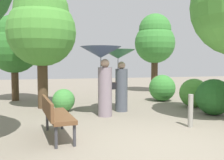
{
  "coord_description": "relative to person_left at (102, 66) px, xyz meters",
  "views": [
    {
      "loc": [
        -2.02,
        -4.53,
        1.58
      ],
      "look_at": [
        0.0,
        3.21,
        1.02
      ],
      "focal_mm": 41.28,
      "sensor_mm": 36.0,
      "label": 1
    }
  ],
  "objects": [
    {
      "name": "ground_plane",
      "position": [
        0.42,
        -2.71,
        -1.46
      ],
      "size": [
        40.0,
        40.0,
        0.0
      ],
      "primitive_type": "plane",
      "color": "gray"
    },
    {
      "name": "person_left",
      "position": [
        0.0,
        0.0,
        0.0
      ],
      "size": [
        1.17,
        1.17,
        2.02
      ],
      "rotation": [
        0.0,
        0.0,
        1.57
      ],
      "color": "gray",
      "rests_on": "ground"
    },
    {
      "name": "person_right",
      "position": [
        0.68,
        0.6,
        -0.06
      ],
      "size": [
        1.09,
        1.09,
        1.97
      ],
      "rotation": [
        0.0,
        0.0,
        1.57
      ],
      "color": "#474C56",
      "rests_on": "ground"
    },
    {
      "name": "park_bench",
      "position": [
        -1.41,
        -1.85,
        -0.95
      ],
      "size": [
        0.65,
        1.54,
        0.83
      ],
      "rotation": [
        0.0,
        0.0,
        1.68
      ],
      "color": "#38383D",
      "rests_on": "ground"
    },
    {
      "name": "tree_near_left",
      "position": [
        -1.68,
        1.83,
        1.34
      ],
      "size": [
        2.31,
        2.31,
        4.2
      ],
      "color": "#4C3823",
      "rests_on": "ground"
    },
    {
      "name": "tree_mid_left",
      "position": [
        -2.8,
        3.92,
        0.83
      ],
      "size": [
        1.98,
        1.98,
        3.48
      ],
      "color": "#42301E",
      "rests_on": "ground"
    },
    {
      "name": "tree_mid_right",
      "position": [
        3.97,
        5.28,
        1.3
      ],
      "size": [
        2.09,
        2.09,
        4.08
      ],
      "color": "#42301E",
      "rests_on": "ground"
    },
    {
      "name": "bush_path_left",
      "position": [
        3.41,
        0.66,
        -0.96
      ],
      "size": [
        1.0,
        1.0,
        1.0
      ],
      "primitive_type": "sphere",
      "color": "#4C9338",
      "rests_on": "ground"
    },
    {
      "name": "bush_path_right",
      "position": [
        2.98,
        2.27,
        -0.93
      ],
      "size": [
        1.06,
        1.06,
        1.06
      ],
      "primitive_type": "sphere",
      "color": "#387F33",
      "rests_on": "ground"
    },
    {
      "name": "bush_behind_bench",
      "position": [
        3.26,
        -0.64,
        -0.92
      ],
      "size": [
        1.08,
        1.08,
        1.08
      ],
      "primitive_type": "sphere",
      "color": "#235B23",
      "rests_on": "ground"
    },
    {
      "name": "bush_far_side",
      "position": [
        -1.04,
        1.06,
        -1.1
      ],
      "size": [
        0.72,
        0.72,
        0.72
      ],
      "primitive_type": "sphere",
      "color": "#428C3D",
      "rests_on": "ground"
    },
    {
      "name": "path_marker_post",
      "position": [
        1.79,
        -1.76,
        -1.06
      ],
      "size": [
        0.12,
        0.12,
        0.8
      ],
      "primitive_type": "cylinder",
      "color": "gray",
      "rests_on": "ground"
    }
  ]
}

